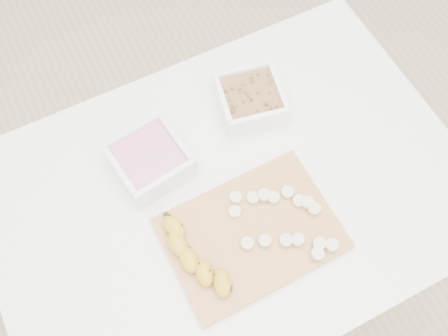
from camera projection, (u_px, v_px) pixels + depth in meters
name	position (u px, v px, depth m)	size (l,w,h in m)	color
ground	(228.00, 274.00, 1.73)	(3.50, 3.50, 0.00)	#C6AD89
table	(230.00, 208.00, 1.13)	(1.00, 0.70, 0.75)	white
bowl_yogurt	(150.00, 160.00, 1.04)	(0.16, 0.16, 0.07)	white
bowl_granola	(250.00, 99.00, 1.10)	(0.16, 0.16, 0.06)	white
cutting_board	(251.00, 233.00, 1.00)	(0.34, 0.24, 0.01)	#C38949
banana	(196.00, 258.00, 0.95)	(0.05, 0.19, 0.03)	gold
banana_slices	(283.00, 219.00, 1.00)	(0.18, 0.20, 0.02)	beige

